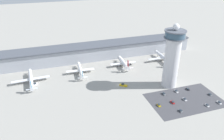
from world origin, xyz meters
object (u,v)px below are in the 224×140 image
Objects in this scene: airplane_gate_alpha at (31,79)px; car_black_suv at (159,105)px; airplane_gate_bravo at (80,70)px; airplane_gate_charlie at (123,63)px; service_truck_baggage at (34,85)px; car_yellow_taxi at (181,111)px; car_grey_coupe at (164,94)px; car_red_hatchback at (210,95)px; car_green_van at (188,89)px; car_navy_sedan at (219,103)px; control_tower at (172,57)px; car_blue_compact at (207,105)px; car_white_wagon at (176,91)px; airplane_gate_delta at (163,58)px; service_truck_catering at (123,85)px; car_silver_sedan at (173,102)px; car_maroon_suv at (185,99)px; service_truck_fuel at (129,65)px.

airplane_gate_alpha is 126.42m from car_black_suv.
airplane_gate_bravo is 50.36m from airplane_gate_charlie.
service_truck_baggage is 1.88× the size of car_yellow_taxi.
car_black_suv is 18.90m from car_grey_coupe.
airplane_gate_charlie is at bearing 123.86° from car_red_hatchback.
car_green_van is 0.95× the size of car_black_suv.
car_navy_sedan is at bearing -27.83° from service_truck_baggage.
car_green_van is at bearing 134.37° from car_red_hatchback.
car_black_suv is at bearing -159.52° from car_green_van.
car_green_van is 25.66m from car_grey_coupe.
control_tower reaches higher than car_blue_compact.
car_white_wagon is (13.42, 0.38, -0.03)m from car_grey_coupe.
car_red_hatchback is at bearing -56.14° from airplane_gate_charlie.
car_blue_compact is (13.29, -39.92, -29.65)m from control_tower.
car_yellow_taxi is (13.06, -12.45, 0.01)m from car_black_suv.
airplane_gate_bravo is 101.08m from car_white_wagon.
airplane_gate_delta is 5.11× the size of service_truck_catering.
car_silver_sedan is (-12.02, -27.13, -29.62)m from control_tower.
car_black_suv is (99.99, -67.14, -0.28)m from service_truck_baggage.
control_tower is 1.57× the size of airplane_gate_delta.
car_maroon_suv is at bearing -29.57° from airplane_gate_alpha.
service_truck_baggage is at bearing -172.17° from airplane_gate_charlie.
service_truck_baggage is at bearing 152.16° from car_maroon_suv.
car_silver_sedan is (8.64, -80.59, -0.48)m from service_truck_fuel.
service_truck_fuel is 99.36m from car_blue_compact.
car_black_suv reaches higher than car_blue_compact.
service_truck_baggage is 166.27m from car_red_hatchback.
car_green_van is at bearing -35.25° from airplane_gate_bravo.
car_green_van is at bearing -24.26° from service_truck_catering.
car_black_suv is at bearing -93.38° from service_truck_fuel.
service_truck_fuel is at bearing 3.78° from airplane_gate_alpha.
car_black_suv is 13.40m from car_silver_sedan.
car_blue_compact is 0.97× the size of car_yellow_taxi.
airplane_gate_charlie is at bearing 116.94° from control_tower.
car_maroon_suv is 0.95× the size of car_white_wagon.
airplane_gate_delta is at bearing 65.57° from car_silver_sedan.
car_yellow_taxi is at bearing -162.04° from car_red_hatchback.
airplane_gate_alpha is at bearing 160.11° from control_tower.
car_red_hatchback is at bearing 0.18° from car_silver_sedan.
car_silver_sedan is (116.12, -73.50, -3.32)m from airplane_gate_alpha.
airplane_gate_alpha is 10.20× the size of car_blue_compact.
control_tower is 12.67× the size of car_navy_sedan.
car_black_suv is (1.72, -80.65, -3.59)m from airplane_gate_charlie.
service_truck_fuel reaches higher than car_blue_compact.
car_white_wagon is at bearing -30.05° from service_truck_catering.
car_green_van is 0.96× the size of car_yellow_taxi.
control_tower is at bearing 134.79° from car_red_hatchback.
car_black_suv is 1.01× the size of car_yellow_taxi.
airplane_gate_bravo is 7.62× the size of car_silver_sedan.
car_navy_sedan is 1.00× the size of car_white_wagon.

